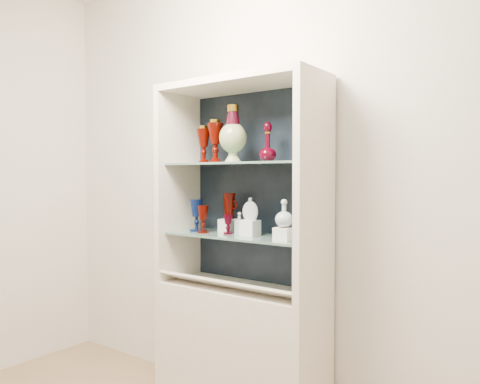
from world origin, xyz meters
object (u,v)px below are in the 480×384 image
Objects in this scene: pedestal_lamp_left at (215,141)px; clear_round_decanter at (284,214)px; ruby_goblet_small at (228,224)px; clear_square_bottle at (240,223)px; enamel_urn at (233,134)px; lidded_bowl at (308,153)px; cameo_medallion at (317,208)px; flat_flask at (250,209)px; pedestal_lamp_right at (204,145)px; cobalt_goblet at (196,215)px; ruby_pitcher at (229,206)px; ruby_decanter_a at (268,140)px; ruby_goblet_tall at (203,219)px; ruby_decanter_b at (310,141)px.

clear_round_decanter is (0.54, -0.09, -0.41)m from pedestal_lamp_left.
clear_square_bottle is (0.05, 0.05, 0.01)m from ruby_goblet_small.
lidded_bowl is (0.48, 0.01, -0.12)m from enamel_urn.
enamel_urn is 2.45× the size of cameo_medallion.
flat_flask is at bearing 166.63° from clear_round_decanter.
pedestal_lamp_left is 1.13× the size of pedestal_lamp_right.
cobalt_goblet is (-0.11, -0.05, -0.45)m from pedestal_lamp_left.
cobalt_goblet is 1.49× the size of flat_flask.
cameo_medallion is at bearing 0.98° from flat_flask.
lidded_bowl is 0.75× the size of ruby_goblet_small.
clear_round_decanter is at bearing -4.08° from cobalt_goblet.
pedestal_lamp_left is 2.30× the size of ruby_goblet_small.
lidded_bowl reaches higher than flat_flask.
lidded_bowl reaches higher than ruby_goblet_small.
clear_round_decanter is at bearing -11.35° from ruby_pitcher.
pedestal_lamp_left is at bearing 179.59° from ruby_decanter_a.
pedestal_lamp_left is 1.85× the size of clear_round_decanter.
pedestal_lamp_left reaches higher than cameo_medallion.
ruby_decanter_b is at bearing 10.26° from ruby_goblet_tall.
pedestal_lamp_left is at bearing 160.45° from flat_flask.
lidded_bowl is at bearing 0.70° from enamel_urn.
flat_flask is (-0.38, 0.02, -0.31)m from lidded_bowl.
pedestal_lamp_left reaches higher than lidded_bowl.
pedestal_lamp_left is at bearing 161.68° from ruby_goblet_small.
ruby_goblet_small is at bearing -18.32° from pedestal_lamp_left.
ruby_decanter_b is (0.63, 0.03, -0.02)m from pedestal_lamp_left.
lidded_bowl reaches higher than cobalt_goblet.
ruby_decanter_a is at bearing -1.24° from pedestal_lamp_right.
ruby_goblet_tall is 1.16× the size of clear_round_decanter.
ruby_decanter_b is at bearing -136.95° from cameo_medallion.
cobalt_goblet is at bearing -179.56° from ruby_goblet_small.
cobalt_goblet is (-0.29, 0.01, -0.49)m from enamel_urn.
pedestal_lamp_left is at bearing 170.36° from clear_round_decanter.
ruby_decanter_a is at bearing -171.72° from ruby_decanter_b.
enamel_urn is at bearing -94.36° from clear_square_bottle.
ruby_goblet_tall is at bearing -168.55° from ruby_decanter_a.
ruby_decanter_a is at bearing 151.09° from clear_round_decanter.
cobalt_goblet is 1.38× the size of clear_round_decanter.
ruby_goblet_small is 0.87× the size of flat_flask.
ruby_decanter_a reaches higher than ruby_pitcher.
cobalt_goblet is at bearing -173.96° from ruby_decanter_b.
pedestal_lamp_left is 0.80× the size of enamel_urn.
clear_square_bottle reaches higher than ruby_goblet_small.
clear_round_decanter is at bearing -124.13° from ruby_decanter_b.
clear_round_decanter is at bearing -28.91° from ruby_decanter_a.
ruby_goblet_small is 0.86× the size of cameo_medallion.
pedestal_lamp_right reaches higher than lidded_bowl.
ruby_goblet_small is (0.13, -0.04, -0.49)m from pedestal_lamp_left.
ruby_decanter_a is 0.29m from lidded_bowl.
ruby_decanter_b is 1.68× the size of clear_square_bottle.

